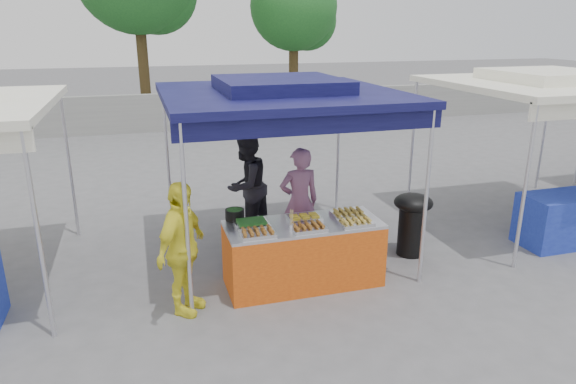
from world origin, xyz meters
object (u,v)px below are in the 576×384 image
object	(u,v)px
wok_burner	(412,219)
helper_man	(246,186)
cooking_pot	(235,215)
vendor_table	(303,253)
customer_person	(182,249)
vendor_woman	(299,202)

from	to	relation	value
wok_burner	helper_man	size ratio (longest dim) A/B	0.55
cooking_pot	helper_man	xyz separation A→B (m)	(0.45, 1.41, -0.07)
helper_man	vendor_table	bearing A→B (deg)	59.60
cooking_pot	customer_person	xyz separation A→B (m)	(-0.74, -0.64, -0.12)
vendor_table	customer_person	world-z (taller)	customer_person
customer_person	helper_man	bearing A→B (deg)	4.63
helper_man	customer_person	bearing A→B (deg)	17.63
wok_burner	cooking_pot	bearing A→B (deg)	-170.50
wok_burner	helper_man	distance (m)	2.58
vendor_table	vendor_woman	xyz separation A→B (m)	(0.23, 0.91, 0.39)
vendor_table	vendor_woman	bearing A→B (deg)	75.63
wok_burner	customer_person	size ratio (longest dim) A/B	0.59
customer_person	vendor_woman	bearing A→B (deg)	-21.67
helper_man	cooking_pot	bearing A→B (deg)	30.07
vendor_table	vendor_woman	size ratio (longest dim) A/B	1.23
wok_burner	vendor_woman	world-z (taller)	vendor_woman
vendor_woman	helper_man	world-z (taller)	helper_man
cooking_pot	helper_man	size ratio (longest dim) A/B	0.14
cooking_pot	wok_burner	size ratio (longest dim) A/B	0.26
helper_man	customer_person	distance (m)	2.37
vendor_table	customer_person	xyz separation A→B (m)	(-1.56, -0.27, 0.38)
vendor_woman	customer_person	bearing A→B (deg)	33.29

